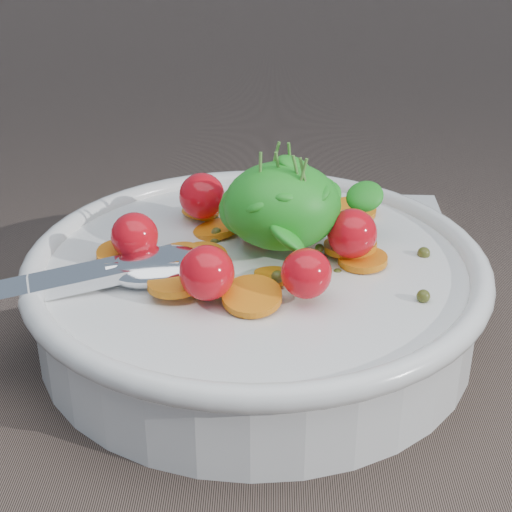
{
  "coord_description": "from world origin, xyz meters",
  "views": [
    {
      "loc": [
        -0.01,
        -0.42,
        0.29
      ],
      "look_at": [
        -0.02,
        0.02,
        0.06
      ],
      "focal_mm": 55.0,
      "sensor_mm": 36.0,
      "label": 1
    }
  ],
  "objects": [
    {
      "name": "ground",
      "position": [
        0.0,
        0.0,
        0.0
      ],
      "size": [
        6.0,
        6.0,
        0.0
      ],
      "primitive_type": "plane",
      "color": "brown",
      "rests_on": "ground"
    },
    {
      "name": "napkin",
      "position": [
        0.06,
        0.19,
        0.0
      ],
      "size": [
        0.16,
        0.14,
        0.01
      ],
      "primitive_type": "cube",
      "rotation": [
        0.0,
        0.0,
        -0.03
      ],
      "color": "white",
      "rests_on": "ground"
    },
    {
      "name": "bowl",
      "position": [
        -0.02,
        0.03,
        0.04
      ],
      "size": [
        0.32,
        0.3,
        0.13
      ],
      "color": "silver",
      "rests_on": "ground"
    }
  ]
}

